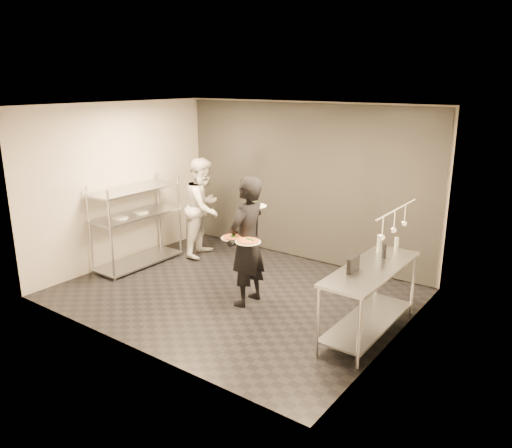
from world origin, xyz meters
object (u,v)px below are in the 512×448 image
Objects in this scene: prep_counter at (370,289)px; bottle_green at (379,243)px; waiter at (247,242)px; bottle_clear at (396,244)px; pos_monitor at (353,264)px; bottle_dark at (384,251)px; pizza_plate_far at (248,241)px; pizza_plate_near at (232,237)px; salad_plate at (256,205)px; pass_rack at (137,222)px; chef at (204,207)px.

prep_counter is 7.55× the size of bottle_green.
waiter is 2.05m from bottle_clear.
bottle_clear reaches higher than pos_monitor.
waiter is 1.89m from bottle_dark.
pos_monitor is at bearing -87.77° from bottle_green.
waiter is at bearing 129.93° from pizza_plate_far.
bottle_dark is (0.12, 0.67, 0.00)m from pos_monitor.
prep_counter is 0.55m from bottle_dark.
salad_plate is at bearing 87.80° from pizza_plate_near.
salad_plate is 1.88m from pos_monitor.
bottle_green is 1.22× the size of bottle_dark.
pizza_plate_near reaches higher than prep_counter.
pass_rack is at bearing -179.97° from prep_counter.
salad_plate reaches higher than pizza_plate_near.
bottle_dark reaches higher than bottle_clear.
waiter is at bearing -163.20° from bottle_dark.
salad_plate reaches higher than bottle_dark.
pass_rack is 4.42m from bottle_clear.
bottle_green reaches higher than bottle_dark.
bottle_green is (3.58, -0.47, 0.13)m from chef.
salad_plate is (-0.09, 0.34, 0.46)m from waiter.
pass_rack is 6.12× the size of pos_monitor.
pizza_plate_near is (2.41, -0.35, 0.27)m from pass_rack.
salad_plate is (-1.90, 0.18, 0.77)m from prep_counter.
pos_monitor is (-0.12, -0.28, 0.39)m from prep_counter.
chef is 2.30m from pizza_plate_near.
pos_monitor is at bearing -113.50° from prep_counter.
waiter is at bearing -175.12° from prep_counter.
waiter is at bearing -75.58° from salad_plate.
pizza_plate_far is 1.80m from bottle_dark.
pizza_plate_far is 1.77m from bottle_green.
pizza_plate_near is at bearing 178.94° from pizza_plate_far.
salad_plate is at bearing -166.78° from bottle_green.
bottle_dark is (3.73, -0.67, 0.11)m from chef.
salad_plate reaches higher than pos_monitor.
bottle_clear is at bearing 115.11° from waiter.
bottle_dark is at bearing -93.80° from bottle_clear.
waiter reaches higher than bottle_green.
waiter is at bearing 175.46° from pos_monitor.
prep_counter is 0.49m from pos_monitor.
chef is 5.17× the size of pizza_plate_far.
bottle_dark is (4.33, 0.39, 0.25)m from pass_rack.
bottle_dark is (1.90, 0.21, -0.38)m from salad_plate.
pizza_plate_far is at bearing -64.59° from salad_plate.
bottle_green is (1.75, 0.41, -0.36)m from salad_plate.
chef is 3.61m from bottle_green.
waiter is at bearing 61.51° from pizza_plate_near.
pos_monitor is at bearing 3.04° from pizza_plate_far.
salad_plate is 1.95m from bottle_dark.
pass_rack is 5.06× the size of pizza_plate_near.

